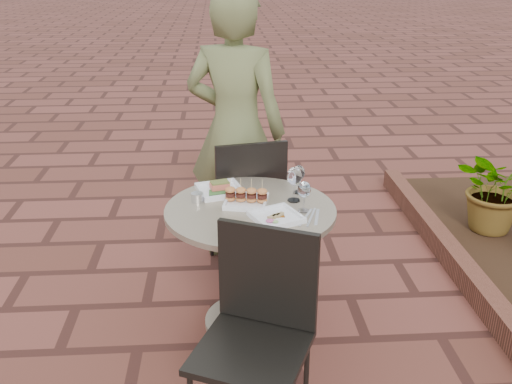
{
  "coord_description": "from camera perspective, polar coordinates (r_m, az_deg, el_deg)",
  "views": [
    {
      "loc": [
        0.06,
        -2.95,
        1.96
      ],
      "look_at": [
        0.23,
        -0.23,
        0.82
      ],
      "focal_mm": 40.0,
      "sensor_mm": 36.0,
      "label": 1
    }
  ],
  "objects": [
    {
      "name": "cutlery_set",
      "position": [
        2.89,
        5.55,
        -2.53
      ],
      "size": [
        0.17,
        0.25,
        0.0
      ],
      "primitive_type": null,
      "rotation": [
        0.0,
        0.0,
        -0.3
      ],
      "color": "silver",
      "rests_on": "cafe_table"
    },
    {
      "name": "potted_plant_a",
      "position": [
        4.5,
        22.91,
        0.51
      ],
      "size": [
        0.77,
        0.73,
        0.67
      ],
      "primitive_type": "imported",
      "rotation": [
        0.0,
        0.0,
        0.43
      ],
      "color": "#33662D",
      "rests_on": "mulch_bed"
    },
    {
      "name": "cafe_table",
      "position": [
        3.1,
        -0.56,
        -5.76
      ],
      "size": [
        0.9,
        0.9,
        0.73
      ],
      "color": "gray",
      "rests_on": "ground"
    },
    {
      "name": "plate_sliders",
      "position": [
        3.03,
        -0.99,
        -0.57
      ],
      "size": [
        0.26,
        0.26,
        0.14
      ],
      "rotation": [
        0.0,
        0.0,
        -0.21
      ],
      "color": "white",
      "rests_on": "cafe_table"
    },
    {
      "name": "wine_glass_right",
      "position": [
        2.92,
        4.84,
        0.16
      ],
      "size": [
        0.07,
        0.07,
        0.16
      ],
      "color": "white",
      "rests_on": "cafe_table"
    },
    {
      "name": "diner",
      "position": [
        3.71,
        -2.06,
        6.18
      ],
      "size": [
        0.77,
        0.64,
        1.81
      ],
      "primitive_type": "imported",
      "rotation": [
        0.0,
        0.0,
        2.78
      ],
      "color": "brown",
      "rests_on": "ground"
    },
    {
      "name": "wine_glass_far",
      "position": [
        3.15,
        4.3,
        1.85
      ],
      "size": [
        0.07,
        0.07,
        0.16
      ],
      "color": "white",
      "rests_on": "cafe_table"
    },
    {
      "name": "planter_curb",
      "position": [
        4.06,
        19.18,
        -6.31
      ],
      "size": [
        0.12,
        3.0,
        0.15
      ],
      "primitive_type": "cube",
      "color": "brown",
      "rests_on": "ground"
    },
    {
      "name": "plate_tuna",
      "position": [
        2.86,
        2.02,
        -2.49
      ],
      "size": [
        0.3,
        0.3,
        0.03
      ],
      "rotation": [
        0.0,
        0.0,
        0.41
      ],
      "color": "white",
      "rests_on": "cafe_table"
    },
    {
      "name": "steel_ramekin",
      "position": [
        3.07,
        -5.89,
        -0.53
      ],
      "size": [
        0.09,
        0.09,
        0.05
      ],
      "primitive_type": "cylinder",
      "rotation": [
        0.0,
        0.0,
        -0.41
      ],
      "color": "silver",
      "rests_on": "cafe_table"
    },
    {
      "name": "chair_near",
      "position": [
        2.45,
        0.3,
        -12.55
      ],
      "size": [
        0.58,
        0.58,
        0.93
      ],
      "rotation": [
        0.0,
        0.0,
        -0.41
      ],
      "color": "black",
      "rests_on": "ground"
    },
    {
      "name": "chair_far",
      "position": [
        3.59,
        -0.84,
        -0.41
      ],
      "size": [
        0.52,
        0.52,
        0.93
      ],
      "rotation": [
        0.0,
        0.0,
        3.33
      ],
      "color": "black",
      "rests_on": "ground"
    },
    {
      "name": "wine_glass_mid",
      "position": [
        3.03,
        3.86,
        1.48
      ],
      "size": [
        0.08,
        0.08,
        0.19
      ],
      "color": "white",
      "rests_on": "cafe_table"
    },
    {
      "name": "ground",
      "position": [
        3.54,
        -4.11,
        -10.93
      ],
      "size": [
        60.0,
        60.0,
        0.0
      ],
      "primitive_type": "plane",
      "color": "brown",
      "rests_on": "ground"
    },
    {
      "name": "plate_salmon",
      "position": [
        3.18,
        -3.63,
        0.28
      ],
      "size": [
        0.29,
        0.29,
        0.07
      ],
      "rotation": [
        0.0,
        0.0,
        0.27
      ],
      "color": "white",
      "rests_on": "cafe_table"
    }
  ]
}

